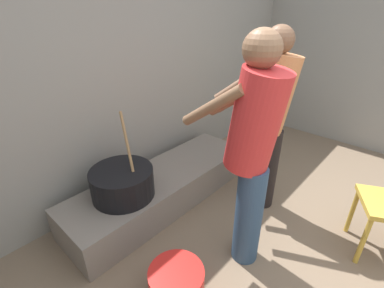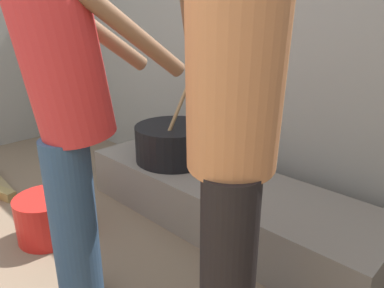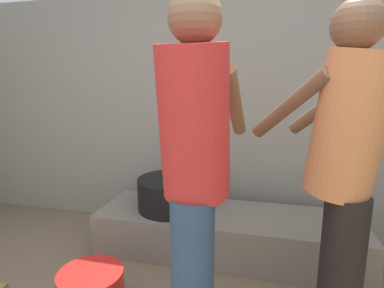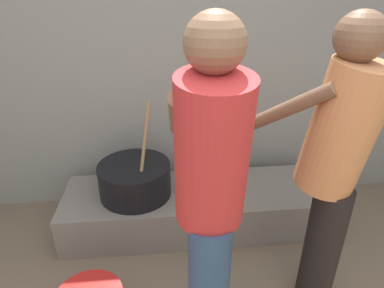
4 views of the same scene
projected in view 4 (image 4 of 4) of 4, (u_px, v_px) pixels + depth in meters
name	position (u px, v px, depth m)	size (l,w,h in m)	color
block_enclosure_rear	(191.00, 81.00, 2.67)	(5.65, 0.20, 2.05)	gray
hearth_ledge	(195.00, 207.00, 2.58)	(1.98, 0.60, 0.32)	slate
cooking_pot_main	(135.00, 179.00, 2.42)	(0.53, 0.53, 0.70)	black
cook_in_orange_shirt	(335.00, 161.00, 1.64)	(0.68, 0.72, 1.65)	black
cook_in_red_shirt	(211.00, 190.00, 1.38)	(0.36, 0.70, 1.67)	navy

